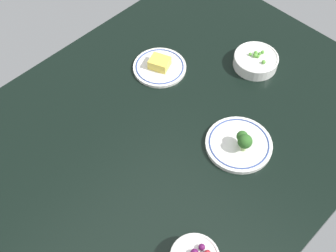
# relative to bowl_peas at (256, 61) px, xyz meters

# --- Properties ---
(dining_table) EXTENTS (1.52, 1.11, 0.04)m
(dining_table) POSITION_rel_bowl_peas_xyz_m (-0.44, 0.02, -0.05)
(dining_table) COLOR black
(dining_table) RESTS_ON ground
(bowl_peas) EXTENTS (0.16, 0.16, 0.06)m
(bowl_peas) POSITION_rel_bowl_peas_xyz_m (0.00, 0.00, 0.00)
(bowl_peas) COLOR white
(bowl_peas) RESTS_ON dining_table
(plate_cheese) EXTENTS (0.20, 0.20, 0.05)m
(plate_cheese) POSITION_rel_bowl_peas_xyz_m (-0.26, 0.24, -0.01)
(plate_cheese) COLOR white
(plate_cheese) RESTS_ON dining_table
(plate_broccoli) EXTENTS (0.22, 0.22, 0.08)m
(plate_broccoli) POSITION_rel_bowl_peas_xyz_m (-0.32, -0.19, -0.01)
(plate_broccoli) COLOR white
(plate_broccoli) RESTS_ON dining_table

